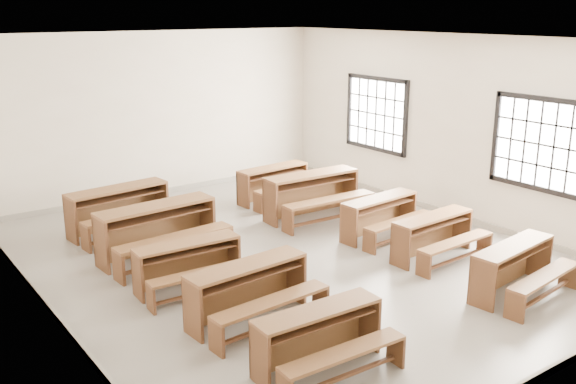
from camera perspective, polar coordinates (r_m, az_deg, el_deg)
room at (r=9.23m, az=0.45°, el=6.93°), size 8.50×8.50×3.20m
desk_set_0 at (r=6.75m, az=2.87°, el=-12.55°), size 1.46×0.80×0.64m
desk_set_1 at (r=7.70m, az=-3.44°, el=-8.53°), size 1.60×0.90×0.70m
desk_set_2 at (r=8.63m, az=-8.80°, el=-6.16°), size 1.46×0.81×0.64m
desk_set_3 at (r=9.71m, az=-11.45°, el=-3.10°), size 1.85×1.03×0.81m
desk_set_4 at (r=10.97m, az=-14.73°, el=-1.26°), size 1.77×1.04×0.76m
desk_set_5 at (r=8.88m, az=19.56°, el=-6.19°), size 1.55×0.93×0.66m
desk_set_6 at (r=9.80m, az=12.91°, el=-3.62°), size 1.47×0.80×0.65m
desk_set_7 at (r=10.54m, az=8.29°, el=-1.94°), size 1.51×0.87×0.66m
desk_set_8 at (r=11.37m, az=2.25°, el=-0.01°), size 1.81×1.00×0.80m
desk_set_9 at (r=12.38m, az=-1.21°, el=0.98°), size 1.54×0.89×0.67m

